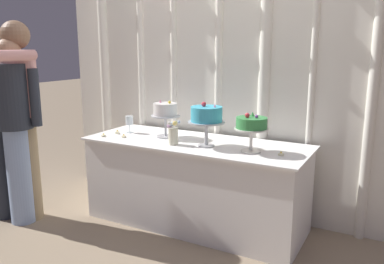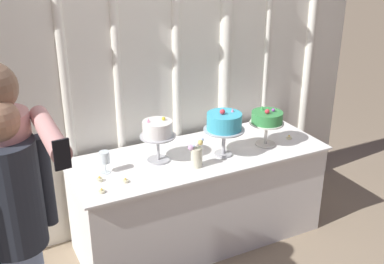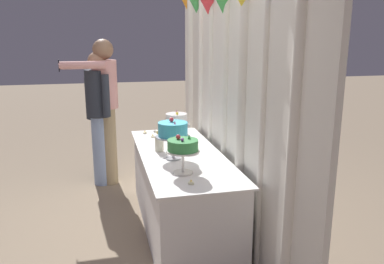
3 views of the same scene
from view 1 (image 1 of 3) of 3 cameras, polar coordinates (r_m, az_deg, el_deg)
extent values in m
plane|color=gray|center=(3.42, -0.34, -13.60)|extent=(24.00, 24.00, 0.00)
cube|color=white|center=(3.56, 3.79, 8.27)|extent=(3.27, 0.04, 2.49)
cylinder|color=white|center=(4.23, -12.41, 8.66)|extent=(0.10, 0.10, 2.49)
cylinder|color=white|center=(3.95, -7.28, 8.60)|extent=(0.07, 0.07, 2.49)
cylinder|color=white|center=(3.74, -2.61, 8.49)|extent=(0.06, 0.06, 2.49)
cylinder|color=white|center=(3.53, 3.86, 8.24)|extent=(0.07, 0.07, 2.49)
cylinder|color=white|center=(3.37, 10.39, 7.89)|extent=(0.10, 0.10, 2.49)
cylinder|color=white|center=(3.27, 16.95, 7.43)|extent=(0.05, 0.05, 2.49)
cylinder|color=white|center=(3.21, 24.74, 6.75)|extent=(0.08, 0.08, 2.49)
cube|color=white|center=(3.36, 0.48, -7.52)|extent=(1.81, 0.65, 0.71)
cube|color=white|center=(3.26, 0.49, -1.54)|extent=(1.86, 0.70, 0.01)
cylinder|color=#B2B2B7|center=(3.43, -3.81, -0.63)|extent=(0.16, 0.16, 0.01)
cylinder|color=#B2B2B7|center=(3.41, -3.83, 0.86)|extent=(0.02, 0.02, 0.17)
cylinder|color=#B2B2B7|center=(3.39, -3.85, 2.35)|extent=(0.25, 0.25, 0.01)
cylinder|color=white|center=(3.39, -3.87, 3.30)|extent=(0.20, 0.20, 0.10)
sphere|color=yellow|center=(3.35, -3.26, 4.32)|extent=(0.03, 0.03, 0.03)
cone|color=pink|center=(3.42, -4.59, 4.50)|extent=(0.02, 0.02, 0.03)
cylinder|color=#B2B2B7|center=(3.11, 2.07, -1.96)|extent=(0.13, 0.13, 0.01)
cylinder|color=#B2B2B7|center=(3.09, 2.08, -0.26)|extent=(0.03, 0.03, 0.18)
cylinder|color=#B2B2B7|center=(3.07, 2.09, 1.44)|extent=(0.29, 0.29, 0.01)
cylinder|color=#3DB2D1|center=(3.06, 2.10, 2.60)|extent=(0.24, 0.24, 0.12)
cone|color=pink|center=(3.02, 3.30, 3.85)|extent=(0.02, 0.02, 0.03)
sphere|color=#DB333D|center=(3.05, 1.72, 4.03)|extent=(0.04, 0.04, 0.04)
cylinder|color=silver|center=(2.98, 8.46, -2.76)|extent=(0.15, 0.15, 0.01)
cylinder|color=silver|center=(2.96, 8.51, -1.15)|extent=(0.02, 0.02, 0.16)
cylinder|color=silver|center=(2.94, 8.56, 0.45)|extent=(0.25, 0.25, 0.01)
cylinder|color=#388E47|center=(2.93, 8.59, 1.32)|extent=(0.23, 0.23, 0.08)
sphere|color=purple|center=(2.90, 9.33, 2.25)|extent=(0.03, 0.03, 0.03)
cone|color=green|center=(2.97, 8.74, 2.61)|extent=(0.02, 0.02, 0.04)
sphere|color=#DB333D|center=(2.90, 7.97, 2.40)|extent=(0.04, 0.04, 0.04)
cylinder|color=silver|center=(3.64, -8.96, -0.06)|extent=(0.06, 0.06, 0.00)
cylinder|color=silver|center=(3.63, -8.98, 0.52)|extent=(0.01, 0.01, 0.07)
cylinder|color=silver|center=(3.62, -9.02, 1.68)|extent=(0.07, 0.07, 0.08)
cylinder|color=beige|center=(3.15, -2.72, -0.61)|extent=(0.08, 0.08, 0.14)
sphere|color=white|center=(3.11, -3.33, 1.29)|extent=(0.03, 0.03, 0.03)
sphere|color=#CC9EC6|center=(3.16, -3.25, 0.88)|extent=(0.04, 0.04, 0.04)
sphere|color=#E5C666|center=(3.11, -2.48, 1.27)|extent=(0.04, 0.04, 0.04)
sphere|color=silver|center=(3.14, -2.98, 1.15)|extent=(0.04, 0.04, 0.04)
sphere|color=silver|center=(3.11, -1.91, 1.44)|extent=(0.03, 0.03, 0.03)
cylinder|color=beige|center=(3.52, -12.63, -0.55)|extent=(0.04, 0.04, 0.01)
sphere|color=#F9CC4C|center=(3.52, -12.64, -0.27)|extent=(0.01, 0.01, 0.01)
cylinder|color=beige|center=(3.61, -10.71, -0.11)|extent=(0.04, 0.04, 0.02)
sphere|color=#F9CC4C|center=(3.61, -10.72, 0.19)|extent=(0.01, 0.01, 0.01)
cylinder|color=beige|center=(3.46, -9.81, -0.67)|extent=(0.04, 0.04, 0.01)
sphere|color=#F9CC4C|center=(3.45, -9.82, -0.40)|extent=(0.01, 0.01, 0.01)
cylinder|color=beige|center=(2.92, 12.71, -3.21)|extent=(0.04, 0.04, 0.01)
sphere|color=#F9CC4C|center=(2.91, 12.72, -2.89)|extent=(0.01, 0.01, 0.01)
cylinder|color=#9E8966|center=(3.72, -22.65, -4.84)|extent=(0.22, 0.22, 0.92)
cylinder|color=#D6938E|center=(3.58, -23.62, 6.44)|extent=(0.31, 0.31, 0.55)
sphere|color=#846047|center=(3.57, -24.16, 12.64)|extent=(0.23, 0.23, 0.23)
cylinder|color=#D6938E|center=(3.72, -25.55, 6.33)|extent=(0.08, 0.08, 0.48)
cylinder|color=#D6938E|center=(3.29, -25.07, 9.95)|extent=(0.08, 0.48, 0.08)
cylinder|color=#282D38|center=(3.89, -25.62, -5.61)|extent=(0.29, 0.29, 0.76)
cylinder|color=#282D38|center=(3.63, -24.01, 3.37)|extent=(0.08, 0.08, 0.44)
cylinder|color=#93ADD6|center=(3.69, -23.53, -5.81)|extent=(0.28, 0.28, 0.83)
cylinder|color=#282D38|center=(3.55, -24.46, 4.69)|extent=(0.38, 0.38, 0.53)
sphere|color=#A37556|center=(3.53, -25.00, 10.57)|extent=(0.20, 0.20, 0.20)
cylinder|color=#282D38|center=(3.47, -21.71, 4.63)|extent=(0.08, 0.08, 0.47)
camera|label=2|loc=(3.01, -63.23, 19.47)|focal=44.38mm
camera|label=3|loc=(2.76, 69.35, 9.30)|focal=36.59mm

